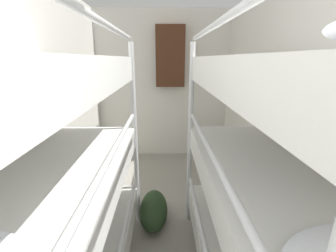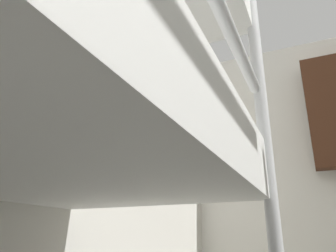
# 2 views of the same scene
# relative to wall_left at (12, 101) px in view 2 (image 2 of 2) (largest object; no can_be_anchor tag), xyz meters

# --- Properties ---
(wall_left) EXTENTS (0.06, 4.14, 2.35)m
(wall_left) POSITION_rel_wall_left_xyz_m (0.00, 0.00, 0.00)
(wall_left) COLOR silver
(wall_left) RESTS_ON ground_plane
(wall_back) EXTENTS (2.22, 0.06, 2.35)m
(wall_back) POSITION_rel_wall_left_xyz_m (1.08, 2.04, 0.00)
(wall_back) COLOR silver
(wall_back) RESTS_ON ground_plane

